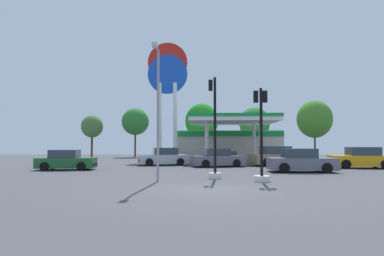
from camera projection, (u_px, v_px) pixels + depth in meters
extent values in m
plane|color=#47474C|center=(207.00, 189.00, 12.85)|extent=(90.00, 90.00, 0.00)
cube|color=beige|center=(227.00, 145.00, 38.98)|extent=(12.22, 5.49, 3.33)
cube|color=#148C38|center=(229.00, 134.00, 36.25)|extent=(12.22, 0.12, 0.60)
cube|color=white|center=(232.00, 121.00, 32.52)|extent=(8.38, 7.10, 0.35)
cube|color=#148C38|center=(232.00, 118.00, 32.53)|extent=(8.48, 7.20, 0.30)
cylinder|color=silver|center=(207.00, 142.00, 30.53)|extent=(0.32, 0.32, 3.92)
cylinder|color=silver|center=(261.00, 142.00, 30.40)|extent=(0.32, 0.32, 3.92)
cylinder|color=silver|center=(206.00, 143.00, 34.42)|extent=(0.32, 0.32, 3.92)
cylinder|color=silver|center=(254.00, 143.00, 34.29)|extent=(0.32, 0.32, 3.92)
cube|color=#4C4C51|center=(232.00, 157.00, 32.34)|extent=(0.90, 0.60, 1.10)
cube|color=white|center=(160.00, 122.00, 35.66)|extent=(0.40, 0.56, 8.51)
cube|color=white|center=(175.00, 122.00, 35.62)|extent=(0.40, 0.56, 8.51)
cylinder|color=blue|center=(168.00, 74.00, 35.91)|extent=(4.36, 0.22, 4.36)
cylinder|color=red|center=(168.00, 62.00, 35.99)|extent=(4.36, 0.22, 4.36)
cube|color=white|center=(168.00, 68.00, 36.00)|extent=(4.01, 0.08, 0.78)
cylinder|color=black|center=(318.00, 166.00, 21.81)|extent=(0.64, 0.23, 0.64)
cylinder|color=black|center=(327.00, 168.00, 20.10)|extent=(0.64, 0.23, 0.64)
cylinder|color=black|center=(278.00, 166.00, 21.93)|extent=(0.64, 0.23, 0.64)
cylinder|color=black|center=(284.00, 168.00, 20.21)|extent=(0.64, 0.23, 0.64)
cube|color=slate|center=(301.00, 164.00, 21.02)|extent=(4.23, 1.84, 0.76)
cube|color=#2D3842|center=(299.00, 154.00, 21.06)|extent=(2.03, 1.60, 0.64)
cube|color=black|center=(334.00, 166.00, 20.92)|extent=(0.15, 1.67, 0.24)
cylinder|color=black|center=(346.00, 164.00, 23.84)|extent=(0.69, 0.29, 0.67)
cylinder|color=black|center=(338.00, 163.00, 25.63)|extent=(0.69, 0.29, 0.67)
cylinder|color=black|center=(375.00, 163.00, 25.30)|extent=(0.69, 0.29, 0.67)
cube|color=orange|center=(361.00, 161.00, 24.58)|extent=(4.55, 2.25, 0.79)
cube|color=#2D3842|center=(363.00, 151.00, 24.60)|extent=(2.24, 1.82, 0.67)
cube|color=black|center=(331.00, 162.00, 24.84)|extent=(0.29, 1.75, 0.25)
cylinder|color=black|center=(229.00, 162.00, 27.10)|extent=(0.65, 0.36, 0.62)
cylinder|color=black|center=(237.00, 163.00, 25.50)|extent=(0.65, 0.36, 0.62)
cylinder|color=black|center=(200.00, 163.00, 26.52)|extent=(0.65, 0.36, 0.62)
cylinder|color=black|center=(206.00, 164.00, 24.91)|extent=(0.65, 0.36, 0.62)
cube|color=slate|center=(218.00, 160.00, 26.02)|extent=(4.34, 2.68, 0.73)
cube|color=#2D3842|center=(216.00, 152.00, 26.02)|extent=(2.25, 1.95, 0.62)
cube|color=black|center=(241.00, 161.00, 26.48)|extent=(0.53, 1.58, 0.23)
cylinder|color=black|center=(87.00, 165.00, 23.72)|extent=(0.61, 0.26, 0.59)
cylinder|color=black|center=(81.00, 166.00, 22.13)|extent=(0.61, 0.26, 0.59)
cylinder|color=black|center=(53.00, 165.00, 23.54)|extent=(0.61, 0.26, 0.59)
cylinder|color=black|center=(45.00, 166.00, 21.95)|extent=(0.61, 0.26, 0.59)
cube|color=#1E5928|center=(67.00, 163.00, 22.84)|extent=(4.03, 2.01, 0.70)
cube|color=#2D3842|center=(65.00, 154.00, 22.86)|extent=(1.99, 1.62, 0.59)
cube|color=black|center=(94.00, 164.00, 22.98)|extent=(0.27, 1.55, 0.22)
cylinder|color=black|center=(149.00, 162.00, 26.81)|extent=(0.67, 0.37, 0.63)
cylinder|color=black|center=(148.00, 161.00, 28.47)|extent=(0.67, 0.37, 0.63)
cylinder|color=black|center=(180.00, 162.00, 27.38)|extent=(0.67, 0.37, 0.63)
cylinder|color=black|center=(177.00, 161.00, 29.04)|extent=(0.67, 0.37, 0.63)
cube|color=#B2B2BA|center=(164.00, 159.00, 27.93)|extent=(4.46, 2.72, 0.75)
cube|color=#2D3842|center=(165.00, 151.00, 28.00)|extent=(2.30, 1.99, 0.63)
cube|color=black|center=(139.00, 161.00, 27.48)|extent=(0.52, 1.63, 0.24)
cylinder|color=black|center=(287.00, 161.00, 28.47)|extent=(0.72, 0.40, 0.69)
cylinder|color=black|center=(298.00, 162.00, 26.67)|extent=(0.72, 0.40, 0.69)
cylinder|color=black|center=(257.00, 161.00, 27.86)|extent=(0.72, 0.40, 0.69)
cylinder|color=black|center=(267.00, 162.00, 26.06)|extent=(0.72, 0.40, 0.69)
cube|color=#8C7556|center=(277.00, 159.00, 27.28)|extent=(4.83, 2.92, 0.82)
cube|color=#2D3842|center=(275.00, 150.00, 27.28)|extent=(2.49, 2.14, 0.69)
cube|color=black|center=(301.00, 160.00, 27.75)|extent=(0.56, 1.77, 0.26)
cylinder|color=silver|center=(262.00, 179.00, 15.50)|extent=(0.77, 0.77, 0.29)
cylinder|color=black|center=(261.00, 132.00, 15.61)|extent=(0.14, 0.14, 4.19)
cube|color=black|center=(256.00, 97.00, 15.87)|extent=(0.21, 0.20, 0.57)
sphere|color=red|center=(255.00, 93.00, 16.00)|extent=(0.15, 0.15, 0.15)
sphere|color=#D89E0C|center=(255.00, 97.00, 15.99)|extent=(0.15, 0.15, 0.15)
sphere|color=green|center=(255.00, 101.00, 15.98)|extent=(0.15, 0.15, 0.15)
cube|color=black|center=(265.00, 97.00, 15.86)|extent=(0.21, 0.20, 0.57)
sphere|color=red|center=(264.00, 93.00, 15.99)|extent=(0.15, 0.15, 0.15)
sphere|color=#D89E0C|center=(264.00, 97.00, 15.98)|extent=(0.15, 0.15, 0.15)
sphere|color=green|center=(264.00, 101.00, 15.97)|extent=(0.15, 0.15, 0.15)
cylinder|color=silver|center=(215.00, 176.00, 16.81)|extent=(0.67, 0.67, 0.31)
cylinder|color=black|center=(215.00, 125.00, 16.94)|extent=(0.14, 0.14, 4.96)
cube|color=black|center=(211.00, 85.00, 17.21)|extent=(0.21, 0.20, 0.57)
sphere|color=red|center=(210.00, 82.00, 17.34)|extent=(0.15, 0.15, 0.15)
sphere|color=#D89E0C|center=(210.00, 86.00, 17.33)|extent=(0.15, 0.15, 0.15)
sphere|color=green|center=(210.00, 89.00, 17.32)|extent=(0.15, 0.15, 0.15)
cylinder|color=brown|center=(92.00, 146.00, 45.88)|extent=(0.30, 0.30, 3.20)
ellipsoid|color=#467438|center=(92.00, 126.00, 46.02)|extent=(2.99, 2.99, 3.16)
cylinder|color=brown|center=(135.00, 144.00, 46.29)|extent=(0.26, 0.26, 3.59)
ellipsoid|color=#2D762E|center=(135.00, 122.00, 46.46)|extent=(3.81, 3.81, 3.83)
cylinder|color=brown|center=(202.00, 146.00, 43.71)|extent=(0.30, 0.30, 3.25)
ellipsoid|color=#1E831F|center=(202.00, 121.00, 43.87)|extent=(4.40, 4.40, 4.79)
cylinder|color=brown|center=(255.00, 146.00, 45.44)|extent=(0.38, 0.38, 3.19)
ellipsoid|color=#2F7F35|center=(254.00, 123.00, 45.60)|extent=(4.21, 4.21, 4.49)
cylinder|color=brown|center=(315.00, 145.00, 45.35)|extent=(0.25, 0.25, 3.51)
ellipsoid|color=#417D29|center=(314.00, 119.00, 45.53)|extent=(4.79, 4.79, 5.23)
cylinder|color=gray|center=(158.00, 115.00, 15.65)|extent=(0.12, 0.12, 6.35)
cylinder|color=gray|center=(157.00, 48.00, 15.21)|extent=(0.09, 1.20, 0.09)
cube|color=beige|center=(155.00, 45.00, 14.61)|extent=(0.24, 0.44, 0.16)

